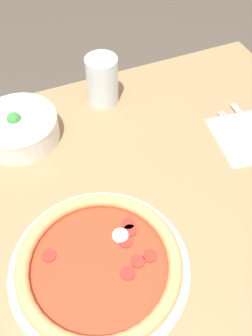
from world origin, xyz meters
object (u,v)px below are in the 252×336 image
Objects in this scene: bowl at (19,127)px; glass at (102,80)px; fork at (242,139)px; pizza at (99,265)px.

glass is at bearing 13.43° from bowl.
glass is (-0.25, 0.26, 0.06)m from fork.
fork is 0.37m from glass.
fork is at bearing -23.69° from bowl.
bowl reaches higher than fork.
bowl is at bearing 98.40° from pizza.
glass reaches higher than pizza.
glass is (0.17, 0.44, 0.04)m from pizza.
glass is (0.22, 0.05, 0.03)m from bowl.
fork is (0.42, 0.17, -0.01)m from pizza.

